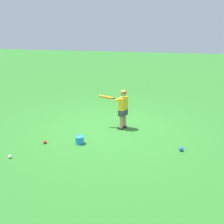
# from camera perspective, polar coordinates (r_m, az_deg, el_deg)

# --- Properties ---
(ground_plane) EXTENTS (40.00, 40.00, 0.00)m
(ground_plane) POSITION_cam_1_polar(r_m,az_deg,el_deg) (7.33, -0.67, -3.36)
(ground_plane) COLOR #2D7528
(child_batter) EXTENTS (0.31, 0.78, 1.08)m
(child_batter) POSITION_cam_1_polar(r_m,az_deg,el_deg) (7.07, 2.14, 1.40)
(child_batter) COLOR #232328
(child_batter) RESTS_ON ground
(play_ball_midfield) EXTENTS (0.08, 0.08, 0.08)m
(play_ball_midfield) POSITION_cam_1_polar(r_m,az_deg,el_deg) (6.12, -21.00, -8.89)
(play_ball_midfield) COLOR white
(play_ball_midfield) RESTS_ON ground
(play_ball_by_bucket) EXTENTS (0.10, 0.10, 0.10)m
(play_ball_by_bucket) POSITION_cam_1_polar(r_m,az_deg,el_deg) (6.22, 14.57, -7.64)
(play_ball_by_bucket) COLOR blue
(play_ball_by_bucket) RESTS_ON ground
(play_ball_far_right) EXTENTS (0.10, 0.10, 0.10)m
(play_ball_far_right) POSITION_cam_1_polar(r_m,az_deg,el_deg) (9.85, 2.18, 2.73)
(play_ball_far_right) COLOR blue
(play_ball_far_right) RESTS_ON ground
(play_ball_behind_batter) EXTENTS (0.08, 0.08, 0.08)m
(play_ball_behind_batter) POSITION_cam_1_polar(r_m,az_deg,el_deg) (6.58, -14.15, -6.22)
(play_ball_behind_batter) COLOR red
(play_ball_behind_batter) RESTS_ON ground
(toy_bucket) EXTENTS (0.22, 0.22, 0.19)m
(toy_bucket) POSITION_cam_1_polar(r_m,az_deg,el_deg) (6.40, -6.94, -5.91)
(toy_bucket) COLOR #2884DB
(toy_bucket) RESTS_ON ground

